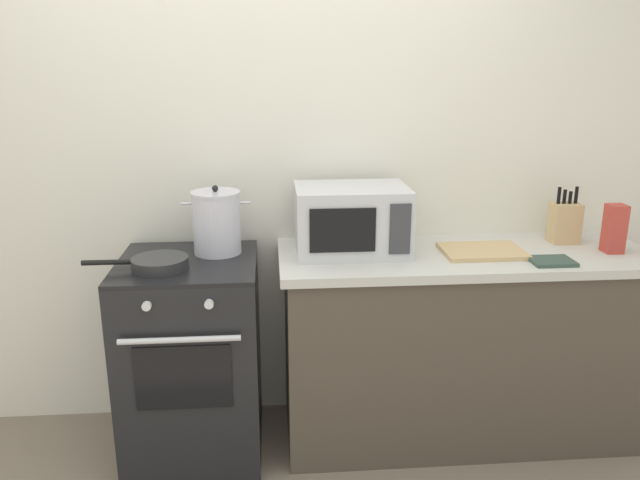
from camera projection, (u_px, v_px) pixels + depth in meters
back_wall at (328, 169)px, 3.00m from camera, size 4.40×0.10×2.50m
lower_cabinet_right at (460, 349)px, 2.94m from camera, size 1.64×0.56×0.88m
countertop_right at (466, 256)px, 2.81m from camera, size 1.70×0.60×0.04m
stove at (193, 357)px, 2.82m from camera, size 0.60×0.64×0.92m
stock_pot at (217, 222)px, 2.77m from camera, size 0.30×0.22×0.31m
frying_pan at (158, 263)px, 2.58m from camera, size 0.43×0.23×0.05m
microwave at (351, 219)px, 2.78m from camera, size 0.50×0.37×0.30m
cutting_board at (482, 251)px, 2.79m from camera, size 0.36×0.26×0.02m
knife_block at (565, 222)px, 2.94m from camera, size 0.13×0.10×0.27m
pasta_box at (614, 229)px, 2.78m from camera, size 0.08×0.08×0.22m
oven_mitt at (552, 261)px, 2.66m from camera, size 0.18×0.14×0.02m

